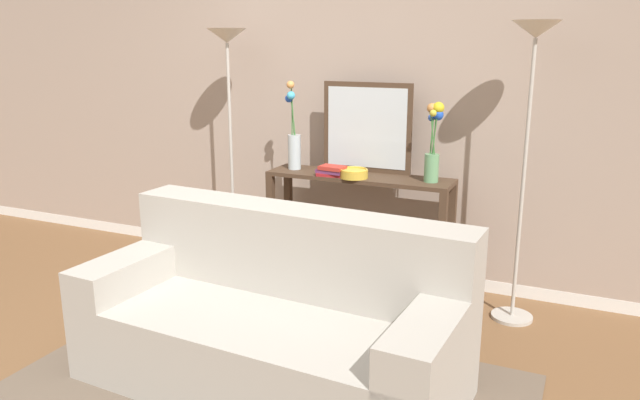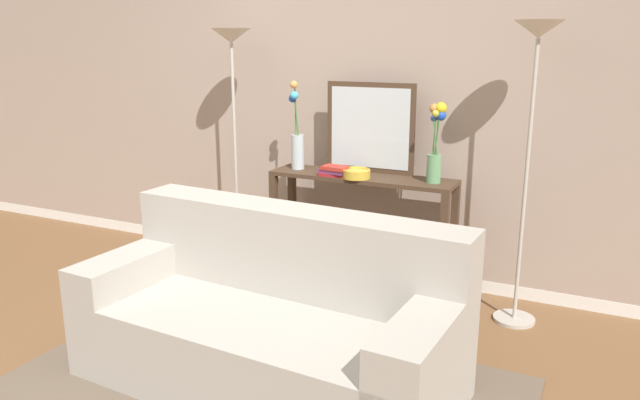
# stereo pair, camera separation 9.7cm
# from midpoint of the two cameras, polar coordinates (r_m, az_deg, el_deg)

# --- Properties ---
(ground_plane) EXTENTS (16.00, 16.00, 0.02)m
(ground_plane) POSITION_cam_midpoint_polar(r_m,az_deg,el_deg) (3.33, -13.94, -17.43)
(ground_plane) COLOR brown
(back_wall) EXTENTS (12.00, 0.15, 2.71)m
(back_wall) POSITION_cam_midpoint_polar(r_m,az_deg,el_deg) (4.63, 1.04, 9.88)
(back_wall) COLOR white
(back_wall) RESTS_ON ground
(area_rug) EXTENTS (2.59, 1.56, 0.01)m
(area_rug) POSITION_cam_midpoint_polar(r_m,az_deg,el_deg) (3.25, -6.48, -17.57)
(area_rug) COLOR brown
(area_rug) RESTS_ON ground
(couch) EXTENTS (1.98, 0.96, 0.88)m
(couch) POSITION_cam_midpoint_polar(r_m,az_deg,el_deg) (3.22, -5.13, -11.57)
(couch) COLOR #ADA89E
(couch) RESTS_ON ground
(console_table) EXTENTS (1.30, 0.33, 0.83)m
(console_table) POSITION_cam_midpoint_polar(r_m,az_deg,el_deg) (4.31, 2.96, -1.13)
(console_table) COLOR #473323
(console_table) RESTS_ON ground
(floor_lamp_left) EXTENTS (0.28, 0.28, 1.82)m
(floor_lamp_left) POSITION_cam_midpoint_polar(r_m,az_deg,el_deg) (4.56, -9.09, 10.57)
(floor_lamp_left) COLOR #B7B2A8
(floor_lamp_left) RESTS_ON ground
(floor_lamp_right) EXTENTS (0.28, 0.28, 1.84)m
(floor_lamp_right) POSITION_cam_midpoint_polar(r_m,az_deg,el_deg) (3.83, 18.30, 9.64)
(floor_lamp_right) COLOR #B7B2A8
(floor_lamp_right) RESTS_ON ground
(wall_mirror) EXTENTS (0.65, 0.02, 0.63)m
(wall_mirror) POSITION_cam_midpoint_polar(r_m,az_deg,el_deg) (4.32, 3.72, 6.71)
(wall_mirror) COLOR #473323
(wall_mirror) RESTS_ON console_table
(vase_tall_flowers) EXTENTS (0.11, 0.11, 0.63)m
(vase_tall_flowers) POSITION_cam_midpoint_polar(r_m,az_deg,el_deg) (4.42, -3.10, 5.58)
(vase_tall_flowers) COLOR silver
(vase_tall_flowers) RESTS_ON console_table
(vase_short_flowers) EXTENTS (0.11, 0.12, 0.52)m
(vase_short_flowers) POSITION_cam_midpoint_polar(r_m,az_deg,el_deg) (4.06, 9.80, 5.19)
(vase_short_flowers) COLOR #669E6B
(vase_short_flowers) RESTS_ON console_table
(fruit_bowl) EXTENTS (0.19, 0.19, 0.06)m
(fruit_bowl) POSITION_cam_midpoint_polar(r_m,az_deg,el_deg) (4.16, 2.50, 2.50)
(fruit_bowl) COLOR gold
(fruit_bowl) RESTS_ON console_table
(book_stack) EXTENTS (0.21, 0.15, 0.07)m
(book_stack) POSITION_cam_midpoint_polar(r_m,az_deg,el_deg) (4.22, 0.47, 2.70)
(book_stack) COLOR maroon
(book_stack) RESTS_ON console_table
(book_row_under_console) EXTENTS (0.39, 0.18, 0.13)m
(book_row_under_console) POSITION_cam_midpoint_polar(r_m,az_deg,el_deg) (4.60, -0.99, -6.79)
(book_row_under_console) COLOR #2D2D33
(book_row_under_console) RESTS_ON ground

